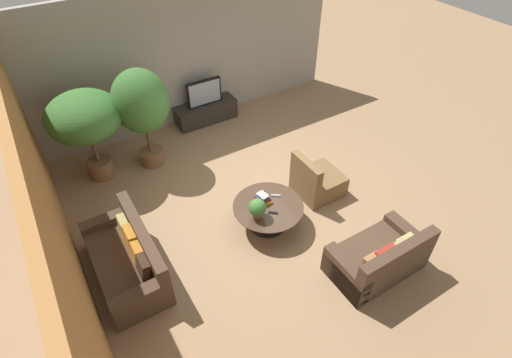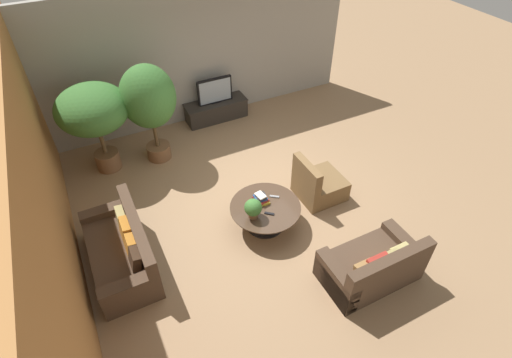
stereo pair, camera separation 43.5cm
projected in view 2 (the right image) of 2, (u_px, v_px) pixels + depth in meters
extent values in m
plane|color=#9E7A56|center=(262.00, 200.00, 7.38)|extent=(24.00, 24.00, 0.00)
cube|color=#A39E93|center=(193.00, 55.00, 8.57)|extent=(7.40, 0.12, 3.00)
cube|color=#B2753D|center=(44.00, 187.00, 5.42)|extent=(0.12, 7.40, 3.00)
cube|color=#2D2823|center=(216.00, 110.00, 9.31)|extent=(1.41, 0.48, 0.45)
cube|color=#2D2823|center=(216.00, 102.00, 9.17)|extent=(1.44, 0.50, 0.02)
cube|color=black|center=(215.00, 91.00, 8.97)|extent=(0.81, 0.08, 0.59)
cube|color=#99A8B7|center=(215.00, 91.00, 8.94)|extent=(0.74, 0.00, 0.53)
cube|color=black|center=(215.00, 101.00, 9.15)|extent=(0.24, 0.13, 0.02)
cylinder|color=black|center=(265.00, 224.00, 6.92)|extent=(0.65, 0.65, 0.02)
cylinder|color=black|center=(265.00, 216.00, 6.79)|extent=(0.10, 0.10, 0.42)
cylinder|color=#4C3828|center=(265.00, 207.00, 6.64)|extent=(1.19, 1.19, 0.02)
cube|color=#4C3828|center=(121.00, 256.00, 6.16)|extent=(0.84, 1.78, 0.42)
cube|color=#4C3828|center=(137.00, 230.00, 6.00)|extent=(0.16, 1.78, 0.42)
cube|color=#4C3828|center=(109.00, 219.00, 6.65)|extent=(0.84, 0.20, 0.54)
cube|color=#4C3828|center=(132.00, 294.00, 5.59)|extent=(0.84, 0.20, 0.54)
cube|color=tan|center=(121.00, 218.00, 6.29)|extent=(0.14, 0.30, 0.28)
cube|color=orange|center=(125.00, 230.00, 6.08)|extent=(0.16, 0.33, 0.31)
cube|color=orange|center=(130.00, 244.00, 5.89)|extent=(0.16, 0.29, 0.28)
cube|color=#422D1E|center=(135.00, 259.00, 5.70)|extent=(0.17, 0.29, 0.28)
cube|color=#4C3828|center=(369.00, 267.00, 6.00)|extent=(1.43, 0.84, 0.42)
cube|color=#4C3828|center=(390.00, 267.00, 5.49)|extent=(1.43, 0.16, 0.42)
cube|color=#4C3828|center=(401.00, 250.00, 6.17)|extent=(0.20, 0.84, 0.54)
cube|color=#4C3828|center=(336.00, 281.00, 5.75)|extent=(0.20, 0.84, 0.54)
cube|color=tan|center=(399.00, 254.00, 5.75)|extent=(0.30, 0.13, 0.28)
cube|color=tan|center=(387.00, 259.00, 5.68)|extent=(0.31, 0.17, 0.29)
cube|color=#B23328|center=(376.00, 264.00, 5.60)|extent=(0.33, 0.15, 0.31)
cube|color=olive|center=(364.00, 270.00, 5.55)|extent=(0.28, 0.17, 0.27)
cube|color=brown|center=(320.00, 187.00, 7.36)|extent=(0.80, 0.76, 0.40)
cube|color=brown|center=(307.00, 174.00, 6.96)|extent=(0.14, 0.76, 0.46)
cylinder|color=brown|center=(108.00, 160.00, 7.98)|extent=(0.47, 0.47, 0.37)
cylinder|color=brown|center=(102.00, 141.00, 7.67)|extent=(0.08, 0.08, 0.55)
ellipsoid|color=#3D7533|center=(92.00, 109.00, 7.20)|extent=(1.32, 1.32, 0.89)
cylinder|color=brown|center=(159.00, 151.00, 8.25)|extent=(0.48, 0.48, 0.30)
cylinder|color=brown|center=(156.00, 135.00, 7.99)|extent=(0.08, 0.08, 0.51)
ellipsoid|color=#3D7533|center=(148.00, 97.00, 7.41)|extent=(1.04, 1.04, 1.23)
cylinder|color=brown|center=(253.00, 215.00, 6.43)|extent=(0.16, 0.16, 0.09)
sphere|color=#3D7533|center=(253.00, 207.00, 6.32)|extent=(0.29, 0.29, 0.29)
cube|color=gold|center=(262.00, 201.00, 6.71)|extent=(0.24, 0.25, 0.04)
cube|color=#A32823|center=(261.00, 199.00, 6.70)|extent=(0.23, 0.27, 0.03)
cube|color=#2D4C84|center=(260.00, 198.00, 6.67)|extent=(0.22, 0.21, 0.04)
cube|color=#232326|center=(261.00, 196.00, 6.66)|extent=(0.18, 0.21, 0.03)
cube|color=beige|center=(260.00, 195.00, 6.63)|extent=(0.16, 0.21, 0.02)
cube|color=black|center=(269.00, 214.00, 6.50)|extent=(0.15, 0.14, 0.02)
cube|color=gray|center=(274.00, 197.00, 6.80)|extent=(0.15, 0.13, 0.02)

